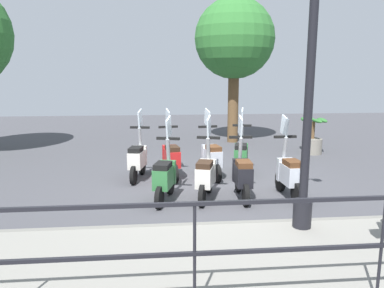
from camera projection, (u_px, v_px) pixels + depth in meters
ground_plane at (217, 188)px, 7.69m from camera, size 28.00×28.00×0.00m
promenade_walkway at (258, 260)px, 4.60m from camera, size 2.20×20.00×0.15m
fence_railing at (291, 231)px, 3.42m from camera, size 0.04×16.03×1.07m
lamp_post_near at (310, 84)px, 5.02m from camera, size 0.26×0.90×4.57m
tree_distant at (234, 40)px, 12.32m from camera, size 2.64×2.64×4.78m
potted_palm at (313, 139)px, 10.95m from camera, size 1.06×0.66×1.05m
scooter_near_0 at (289, 173)px, 7.03m from camera, size 1.23×0.44×1.54m
scooter_near_1 at (242, 174)px, 6.98m from camera, size 1.23×0.44×1.54m
scooter_near_2 at (206, 174)px, 6.93m from camera, size 1.20×0.54×1.54m
scooter_near_3 at (165, 176)px, 6.84m from camera, size 1.21×0.53×1.54m
scooter_far_0 at (241, 155)px, 8.59m from camera, size 1.21×0.52×1.54m
scooter_far_1 at (211, 157)px, 8.41m from camera, size 1.23×0.47×1.54m
scooter_far_2 at (171, 157)px, 8.37m from camera, size 1.23×0.47×1.54m
scooter_far_3 at (138, 158)px, 8.27m from camera, size 1.22×0.48×1.54m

